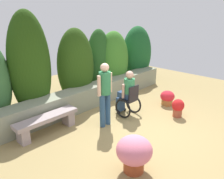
{
  "coord_description": "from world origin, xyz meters",
  "views": [
    {
      "loc": [
        -4.19,
        -2.98,
        2.89
      ],
      "look_at": [
        0.03,
        1.02,
        0.85
      ],
      "focal_mm": 36.2,
      "sensor_mm": 36.0,
      "label": 1
    }
  ],
  "objects_px": {
    "stone_bench": "(47,121)",
    "person_standing_companion": "(105,91)",
    "flower_pot_purple_near": "(134,152)",
    "flower_pot_terracotta_by_wall": "(167,98)",
    "flower_pot_red_accent": "(178,107)",
    "person_in_wheelchair": "(128,95)"
  },
  "relations": [
    {
      "from": "stone_bench",
      "to": "person_standing_companion",
      "type": "height_order",
      "value": "person_standing_companion"
    },
    {
      "from": "flower_pot_purple_near",
      "to": "flower_pot_terracotta_by_wall",
      "type": "relative_size",
      "value": 1.53
    },
    {
      "from": "flower_pot_purple_near",
      "to": "person_standing_companion",
      "type": "bearing_deg",
      "value": 61.34
    },
    {
      "from": "flower_pot_purple_near",
      "to": "flower_pot_red_accent",
      "type": "relative_size",
      "value": 1.37
    },
    {
      "from": "flower_pot_red_accent",
      "to": "person_in_wheelchair",
      "type": "bearing_deg",
      "value": 128.85
    },
    {
      "from": "stone_bench",
      "to": "flower_pot_red_accent",
      "type": "xyz_separation_m",
      "value": [
        3.06,
        -1.9,
        -0.03
      ]
    },
    {
      "from": "stone_bench",
      "to": "flower_pot_terracotta_by_wall",
      "type": "height_order",
      "value": "flower_pot_terracotta_by_wall"
    },
    {
      "from": "flower_pot_purple_near",
      "to": "flower_pot_terracotta_by_wall",
      "type": "bearing_deg",
      "value": 20.21
    },
    {
      "from": "stone_bench",
      "to": "person_in_wheelchair",
      "type": "distance_m",
      "value": 2.32
    },
    {
      "from": "person_in_wheelchair",
      "to": "person_standing_companion",
      "type": "xyz_separation_m",
      "value": [
        -0.89,
        0.02,
        0.35
      ]
    },
    {
      "from": "person_in_wheelchair",
      "to": "flower_pot_purple_near",
      "type": "bearing_deg",
      "value": -130.91
    },
    {
      "from": "person_in_wheelchair",
      "to": "flower_pot_purple_near",
      "type": "xyz_separation_m",
      "value": [
        -1.81,
        -1.66,
        -0.22
      ]
    },
    {
      "from": "stone_bench",
      "to": "flower_pot_red_accent",
      "type": "distance_m",
      "value": 3.6
    },
    {
      "from": "flower_pot_terracotta_by_wall",
      "to": "person_standing_companion",
      "type": "bearing_deg",
      "value": 168.52
    },
    {
      "from": "stone_bench",
      "to": "flower_pot_terracotta_by_wall",
      "type": "distance_m",
      "value": 3.82
    },
    {
      "from": "stone_bench",
      "to": "flower_pot_red_accent",
      "type": "relative_size",
      "value": 3.08
    },
    {
      "from": "flower_pot_terracotta_by_wall",
      "to": "flower_pot_red_accent",
      "type": "xyz_separation_m",
      "value": [
        -0.55,
        -0.66,
        0.04
      ]
    },
    {
      "from": "person_in_wheelchair",
      "to": "flower_pot_terracotta_by_wall",
      "type": "bearing_deg",
      "value": -11.06
    },
    {
      "from": "person_standing_companion",
      "to": "person_in_wheelchair",
      "type": "bearing_deg",
      "value": 5.52
    },
    {
      "from": "person_in_wheelchair",
      "to": "flower_pot_terracotta_by_wall",
      "type": "xyz_separation_m",
      "value": [
        1.45,
        -0.46,
        -0.38
      ]
    },
    {
      "from": "person_in_wheelchair",
      "to": "flower_pot_red_accent",
      "type": "bearing_deg",
      "value": -44.63
    },
    {
      "from": "flower_pot_red_accent",
      "to": "flower_pot_terracotta_by_wall",
      "type": "bearing_deg",
      "value": 50.14
    }
  ]
}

